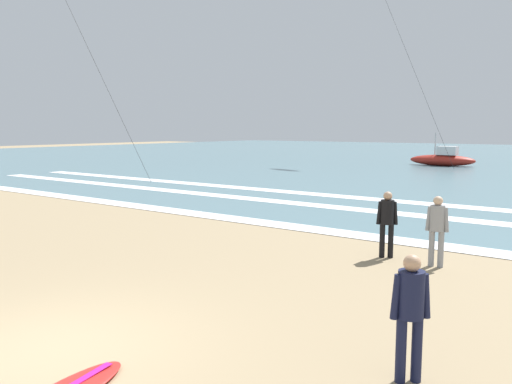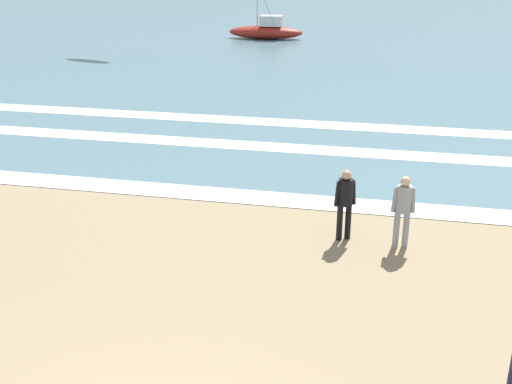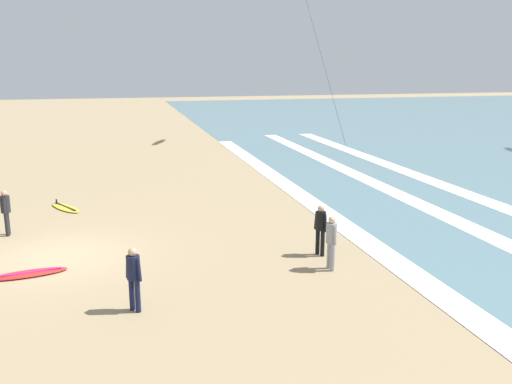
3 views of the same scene
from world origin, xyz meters
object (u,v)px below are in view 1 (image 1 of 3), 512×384
(surfer_left_far, at_px, (410,307))
(surfer_background_far, at_px, (437,225))
(surfer_right_near, at_px, (387,218))
(offshore_boat, at_px, (443,159))

(surfer_left_far, bearing_deg, surfer_background_far, 103.91)
(surfer_right_near, bearing_deg, surfer_left_far, -65.49)
(surfer_background_far, distance_m, offshore_boat, 32.88)
(surfer_left_far, relative_size, offshore_boat, 0.31)
(surfer_left_far, bearing_deg, surfer_right_near, 114.51)
(surfer_right_near, distance_m, surfer_left_far, 6.26)
(surfer_background_far, bearing_deg, offshore_boat, 106.19)
(surfer_left_far, height_order, surfer_background_far, same)
(surfer_background_far, bearing_deg, surfer_right_near, 173.73)
(surfer_left_far, distance_m, offshore_boat, 38.60)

